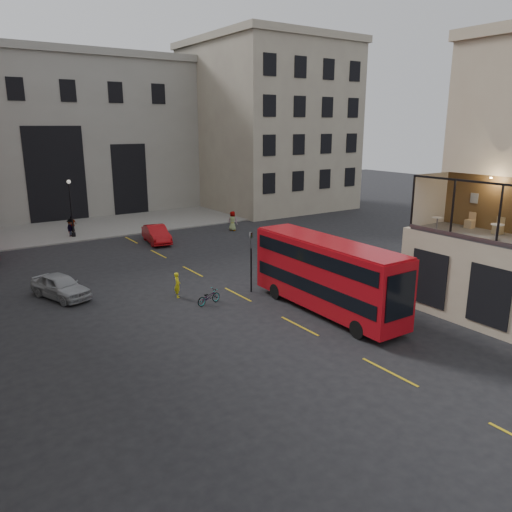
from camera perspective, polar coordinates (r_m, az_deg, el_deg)
ground at (r=23.77m, az=18.21°, el=-11.22°), size 140.00×140.00×0.00m
host_frontage at (r=28.16m, az=26.75°, el=-3.08°), size 3.00×11.00×4.50m
gateway at (r=61.86m, az=-23.34°, el=12.95°), size 35.00×10.60×18.00m
building_right at (r=64.53m, az=1.18°, el=15.04°), size 16.60×18.60×20.00m
pavement_far at (r=52.85m, az=-21.20°, el=2.81°), size 40.00×12.00×0.12m
traffic_light_near at (r=30.57m, az=-0.56°, el=0.21°), size 0.16×0.20×3.80m
street_lamp_b at (r=48.60m, az=-20.33°, el=4.73°), size 0.36×0.36×5.33m
bus_near at (r=27.55m, az=8.08°, el=-1.87°), size 2.53×10.28×4.09m
car_a at (r=32.18m, az=-21.45°, el=-3.22°), size 3.09×4.69×1.48m
car_b at (r=44.80m, az=-11.30°, el=2.46°), size 2.33×4.87×1.54m
bicycle at (r=29.19m, az=-5.43°, el=-4.67°), size 1.72×0.89×0.86m
cyclist at (r=30.43m, az=-8.97°, el=-3.29°), size 0.55×0.66×1.55m
pedestrian_b at (r=49.06m, az=-20.41°, el=3.00°), size 1.20×1.29×1.75m
pedestrian_c at (r=51.11m, az=-20.24°, el=3.39°), size 1.03×0.84×1.64m
pedestrian_d at (r=49.06m, az=-2.69°, el=4.02°), size 1.02×1.12×1.92m
cafe_table_mid at (r=27.33m, az=25.84°, el=2.75°), size 0.63×0.63×0.79m
cafe_table_far at (r=28.76m, az=20.01°, el=3.74°), size 0.55×0.55×0.69m
cafe_chair_c at (r=28.85m, az=25.93°, el=2.79°), size 0.44×0.44×0.88m
cafe_chair_d at (r=29.94m, az=23.25°, el=3.46°), size 0.43×0.43×0.86m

